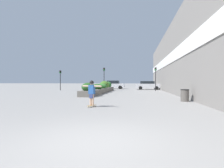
% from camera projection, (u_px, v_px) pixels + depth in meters
% --- Properties ---
extents(ground_plane, '(300.00, 300.00, 0.00)m').
position_uv_depth(ground_plane, '(94.00, 143.00, 3.87)').
color(ground_plane, gray).
extents(building_wall_right, '(0.67, 48.21, 8.23)m').
position_uv_depth(building_wall_right, '(175.00, 57.00, 19.39)').
color(building_wall_right, gray).
rests_on(building_wall_right, ground_plane).
extents(planter_box, '(1.50, 13.86, 1.50)m').
position_uv_depth(planter_box, '(101.00, 89.00, 22.24)').
color(planter_box, '#605B54').
rests_on(planter_box, ground_plane).
extents(skateboard, '(0.41, 0.64, 0.09)m').
position_uv_depth(skateboard, '(92.00, 106.00, 9.43)').
color(skateboard, olive).
rests_on(skateboard, ground_plane).
extents(skateboarder, '(1.19, 0.57, 1.35)m').
position_uv_depth(skateboarder, '(92.00, 90.00, 9.42)').
color(skateboarder, tan).
rests_on(skateboarder, skateboard).
extents(trash_bin, '(0.57, 0.57, 0.84)m').
position_uv_depth(trash_bin, '(185.00, 95.00, 12.14)').
color(trash_bin, '#514C47').
rests_on(trash_bin, ground_plane).
extents(car_leftmost, '(4.42, 1.87, 1.50)m').
position_uv_depth(car_leftmost, '(148.00, 85.00, 30.98)').
color(car_leftmost, '#BCBCC1').
rests_on(car_leftmost, ground_plane).
extents(car_center_left, '(4.04, 1.90, 1.62)m').
position_uv_depth(car_center_left, '(114.00, 85.00, 33.92)').
color(car_center_left, '#BCBCC1').
rests_on(car_center_left, ground_plane).
extents(traffic_light_left, '(0.28, 0.30, 3.60)m').
position_uv_depth(traffic_light_left, '(104.00, 75.00, 27.63)').
color(traffic_light_left, black).
rests_on(traffic_light_left, ground_plane).
extents(traffic_light_right, '(0.28, 0.30, 3.55)m').
position_uv_depth(traffic_light_right, '(156.00, 75.00, 26.43)').
color(traffic_light_right, black).
rests_on(traffic_light_right, ground_plane).
extents(traffic_light_far_left, '(0.28, 0.30, 3.21)m').
position_uv_depth(traffic_light_far_left, '(60.00, 77.00, 28.26)').
color(traffic_light_far_left, black).
rests_on(traffic_light_far_left, ground_plane).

